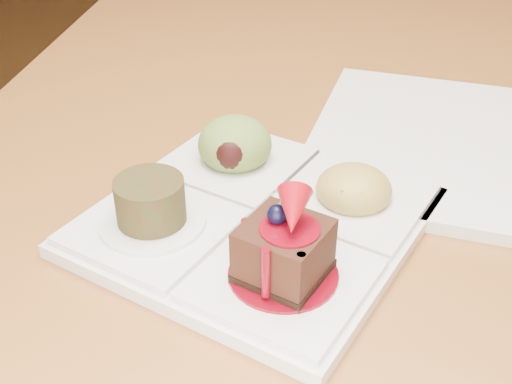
# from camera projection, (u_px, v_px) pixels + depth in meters

# --- Properties ---
(dining_table) EXTENTS (1.00, 1.80, 0.75)m
(dining_table) POSITION_uv_depth(u_px,v_px,m) (411.00, 88.00, 0.92)
(dining_table) COLOR brown
(dining_table) RESTS_ON ground
(sampler_plate) EXTENTS (0.32, 0.32, 0.10)m
(sampler_plate) POSITION_uv_depth(u_px,v_px,m) (257.00, 206.00, 0.52)
(sampler_plate) COLOR silver
(sampler_plate) RESTS_ON dining_table
(second_plate) EXTENTS (0.34, 0.34, 0.01)m
(second_plate) POSITION_uv_depth(u_px,v_px,m) (462.00, 146.00, 0.63)
(second_plate) COLOR silver
(second_plate) RESTS_ON dining_table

